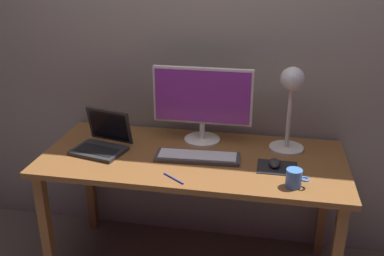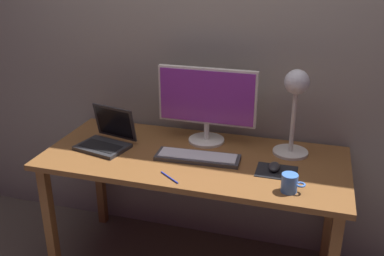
{
  "view_description": "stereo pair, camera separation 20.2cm",
  "coord_description": "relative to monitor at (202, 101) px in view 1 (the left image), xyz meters",
  "views": [
    {
      "loc": [
        0.38,
        -2.03,
        1.74
      ],
      "look_at": [
        0.0,
        -0.05,
        0.92
      ],
      "focal_mm": 40.37,
      "sensor_mm": 36.0,
      "label": 1
    },
    {
      "loc": [
        0.58,
        -1.99,
        1.74
      ],
      "look_at": [
        0.0,
        -0.05,
        0.92
      ],
      "focal_mm": 40.37,
      "sensor_mm": 36.0,
      "label": 2
    }
  ],
  "objects": [
    {
      "name": "keyboard_main",
      "position": [
        0.01,
        -0.23,
        -0.23
      ],
      "size": [
        0.45,
        0.16,
        0.03
      ],
      "color": "#38383A",
      "rests_on": "desk"
    },
    {
      "name": "pen",
      "position": [
        -0.06,
        -0.47,
        -0.24
      ],
      "size": [
        0.12,
        0.09,
        0.01
      ],
      "primitive_type": "cylinder",
      "rotation": [
        0.0,
        1.57,
        -0.64
      ],
      "color": "#2633A5",
      "rests_on": "desk"
    },
    {
      "name": "back_wall",
      "position": [
        -0.02,
        0.2,
        0.32
      ],
      "size": [
        4.8,
        0.06,
        2.6
      ],
      "primitive_type": "cube",
      "color": "gray",
      "rests_on": "ground"
    },
    {
      "name": "desk",
      "position": [
        -0.02,
        -0.2,
        -0.32
      ],
      "size": [
        1.6,
        0.7,
        0.74
      ],
      "color": "brown",
      "rests_on": "ground"
    },
    {
      "name": "coffee_mug",
      "position": [
        0.5,
        -0.44,
        -0.2
      ],
      "size": [
        0.11,
        0.07,
        0.09
      ],
      "color": "#3F72CC",
      "rests_on": "desk"
    },
    {
      "name": "mousepad",
      "position": [
        0.43,
        -0.26,
        -0.24
      ],
      "size": [
        0.2,
        0.16,
        0.0
      ],
      "primitive_type": "cube",
      "color": "black",
      "rests_on": "desk"
    },
    {
      "name": "monitor",
      "position": [
        0.0,
        0.0,
        0.0
      ],
      "size": [
        0.55,
        0.2,
        0.43
      ],
      "color": "silver",
      "rests_on": "desk"
    },
    {
      "name": "desk_lamp",
      "position": [
        0.47,
        -0.03,
        0.07
      ],
      "size": [
        0.19,
        0.19,
        0.46
      ],
      "color": "beige",
      "rests_on": "desk"
    },
    {
      "name": "laptop",
      "position": [
        -0.51,
        -0.2,
        -0.18
      ],
      "size": [
        0.31,
        0.29,
        0.21
      ],
      "color": "#28282B",
      "rests_on": "desk"
    },
    {
      "name": "mouse",
      "position": [
        0.41,
        -0.25,
        -0.22
      ],
      "size": [
        0.06,
        0.1,
        0.03
      ],
      "primitive_type": "ellipsoid",
      "color": "#28282B",
      "rests_on": "mousepad"
    }
  ]
}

